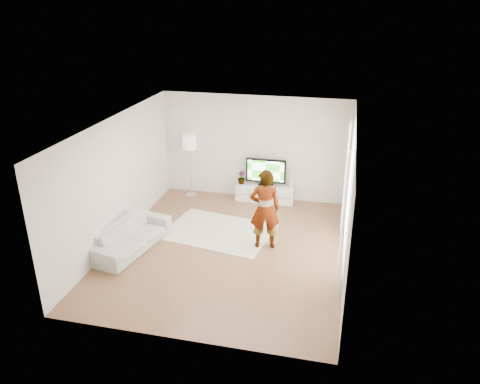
% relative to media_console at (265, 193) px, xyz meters
% --- Properties ---
extents(floor, '(6.00, 6.00, 0.00)m').
position_rel_media_console_xyz_m(floor, '(-0.34, -2.76, -0.22)').
color(floor, '#976744').
rests_on(floor, ground).
extents(ceiling, '(6.00, 6.00, 0.00)m').
position_rel_media_console_xyz_m(ceiling, '(-0.34, -2.76, 2.58)').
color(ceiling, white).
rests_on(ceiling, wall_back).
extents(wall_left, '(0.02, 6.00, 2.80)m').
position_rel_media_console_xyz_m(wall_left, '(-2.84, -2.76, 1.18)').
color(wall_left, silver).
rests_on(wall_left, floor).
extents(wall_right, '(0.02, 6.00, 2.80)m').
position_rel_media_console_xyz_m(wall_right, '(2.16, -2.76, 1.18)').
color(wall_right, silver).
rests_on(wall_right, floor).
extents(wall_back, '(5.00, 0.02, 2.80)m').
position_rel_media_console_xyz_m(wall_back, '(-0.34, 0.24, 1.18)').
color(wall_back, silver).
rests_on(wall_back, floor).
extents(wall_front, '(5.00, 0.02, 2.80)m').
position_rel_media_console_xyz_m(wall_front, '(-0.34, -5.76, 1.18)').
color(wall_front, silver).
rests_on(wall_front, floor).
extents(window, '(0.01, 2.60, 2.50)m').
position_rel_media_console_xyz_m(window, '(2.14, -2.46, 1.23)').
color(window, white).
rests_on(window, wall_right).
extents(curtain_near, '(0.04, 0.70, 2.60)m').
position_rel_media_console_xyz_m(curtain_near, '(2.06, -3.76, 1.13)').
color(curtain_near, white).
rests_on(curtain_near, floor).
extents(curtain_far, '(0.04, 0.70, 2.60)m').
position_rel_media_console_xyz_m(curtain_far, '(2.06, -1.16, 1.13)').
color(curtain_far, white).
rests_on(curtain_far, floor).
extents(media_console, '(1.55, 0.44, 0.44)m').
position_rel_media_console_xyz_m(media_console, '(0.00, 0.00, 0.00)').
color(media_console, white).
rests_on(media_console, floor).
extents(television, '(1.07, 0.21, 0.74)m').
position_rel_media_console_xyz_m(television, '(-0.00, 0.03, 0.62)').
color(television, black).
rests_on(television, media_console).
extents(game_console, '(0.09, 0.18, 0.24)m').
position_rel_media_console_xyz_m(game_console, '(0.68, -0.00, 0.34)').
color(game_console, white).
rests_on(game_console, media_console).
extents(potted_plant, '(0.24, 0.24, 0.35)m').
position_rel_media_console_xyz_m(potted_plant, '(-0.66, 0.00, 0.39)').
color(potted_plant, '#3F7238').
rests_on(potted_plant, media_console).
extents(rug, '(2.67, 2.12, 0.01)m').
position_rel_media_console_xyz_m(rug, '(-0.75, -2.02, -0.21)').
color(rug, silver).
rests_on(rug, floor).
extents(player, '(0.74, 0.57, 1.80)m').
position_rel_media_console_xyz_m(player, '(0.42, -2.47, 0.69)').
color(player, '#334772').
rests_on(player, rug).
extents(sofa, '(1.18, 2.18, 0.60)m').
position_rel_media_console_xyz_m(sofa, '(-2.39, -3.21, 0.08)').
color(sofa, beige).
rests_on(sofa, floor).
extents(floor_lamp, '(0.38, 0.38, 1.72)m').
position_rel_media_console_xyz_m(floor_lamp, '(-2.08, -0.06, 1.24)').
color(floor_lamp, silver).
rests_on(floor_lamp, floor).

